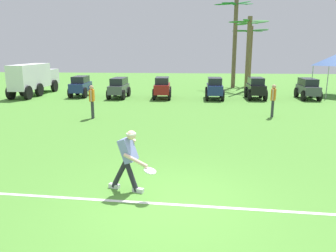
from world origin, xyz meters
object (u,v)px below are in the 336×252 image
Objects in this scene: parked_car_slot_a at (81,86)px; palm_tree_left_of_centre at (249,47)px; parked_car_slot_b at (119,87)px; parked_car_slot_c at (162,87)px; frisbee_thrower at (128,157)px; parked_car_slot_f at (308,88)px; box_truck at (34,78)px; teammate_midfield at (273,98)px; parked_car_slot_e at (256,88)px; palm_tree_right_of_centre at (250,49)px; palm_tree_far_left at (235,37)px; parked_car_slot_d at (214,88)px; frisbee_in_flight at (150,171)px; teammate_near_sideline at (92,99)px.

palm_tree_left_of_centre is at bearing 20.03° from parked_car_slot_a.
parked_car_slot_c reaches higher than parked_car_slot_b.
parked_car_slot_f is at bearing 60.02° from frisbee_thrower.
palm_tree_left_of_centre is at bearing 14.10° from box_truck.
parked_car_slot_a is 0.99× the size of parked_car_slot_b.
teammate_midfield is 0.66× the size of parked_car_slot_e.
box_truck reaches higher than parked_car_slot_b.
parked_car_slot_e is at bearing -2.38° from box_truck.
palm_tree_right_of_centre is at bearing 79.18° from palm_tree_left_of_centre.
palm_tree_far_left is (11.11, 6.52, 3.50)m from parked_car_slot_a.
parked_car_slot_b is at bearing 103.91° from frisbee_thrower.
parked_car_slot_d is at bearing 79.56° from frisbee_thrower.
palm_tree_far_left is (-4.16, 6.42, 3.53)m from parked_car_slot_f.
parked_car_slot_a is at bearing 171.21° from parked_car_slot_b.
parked_car_slot_e is 0.33× the size of palm_tree_far_left.
frisbee_thrower is 15.97m from parked_car_slot_e.
parked_car_slot_a is at bearing -147.33° from palm_tree_right_of_centre.
parked_car_slot_a is 0.46× the size of palm_tree_right_of_centre.
parked_car_slot_a reaches higher than parked_car_slot_f.
frisbee_in_flight is at bearing -98.18° from parked_car_slot_d.
frisbee_thrower is at bearing -102.11° from palm_tree_far_left.
frisbee_in_flight is 0.06× the size of box_truck.
teammate_midfield is 14.61m from palm_tree_right_of_centre.
palm_tree_far_left reaches higher than parked_car_slot_a.
palm_tree_left_of_centre is at bearing 74.27° from frisbee_thrower.
frisbee_thrower is 0.61× the size of parked_car_slot_d.
palm_tree_left_of_centre is (6.24, 4.82, 2.62)m from parked_car_slot_c.
parked_car_slot_f is (3.66, 6.36, -0.22)m from teammate_midfield.
parked_car_slot_f is at bearing 4.54° from parked_car_slot_e.
teammate_midfield is 13.19m from parked_car_slot_a.
frisbee_in_flight is at bearing -117.84° from parked_car_slot_f.
box_truck is at bearing 130.62° from teammate_near_sideline.
palm_tree_right_of_centre is (9.56, 15.42, 2.29)m from teammate_near_sideline.
frisbee_thrower is 14.76m from parked_car_slot_c.
parked_car_slot_f is (3.41, 0.27, -0.02)m from parked_car_slot_e.
parked_car_slot_d is at bearing 81.82° from frisbee_in_flight.
parked_car_slot_a is 1.02× the size of parked_car_slot_e.
frisbee_in_flight is at bearing -56.75° from box_truck.
parked_car_slot_b is at bearing -178.36° from parked_car_slot_e.
parked_car_slot_c is (-0.73, 14.74, -0.06)m from frisbee_thrower.
box_truck reaches higher than parked_car_slot_a.
parked_car_slot_e is 8.70m from palm_tree_right_of_centre.
parked_car_slot_c is (5.72, -0.46, 0.00)m from parked_car_slot_a.
palm_tree_left_of_centre is at bearing -100.82° from palm_tree_right_of_centre.
palm_tree_left_of_centre reaches higher than frisbee_in_flight.
palm_tree_right_of_centre is at bearing 32.67° from parked_car_slot_a.
parked_car_slot_d is 0.40× the size of box_truck.
frisbee_thrower is 24.27m from palm_tree_right_of_centre.
parked_car_slot_f is at bearing 5.56° from parked_car_slot_d.
teammate_near_sideline is 8.55m from teammate_midfield.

